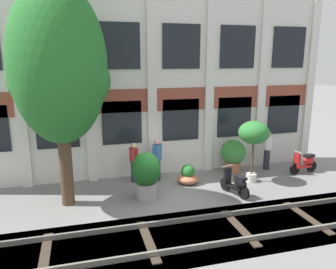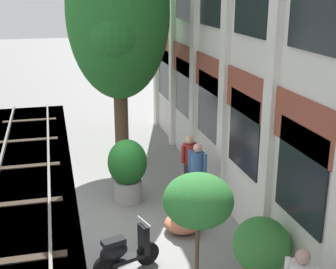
{
  "view_description": "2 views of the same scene",
  "coord_description": "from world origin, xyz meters",
  "px_view_note": "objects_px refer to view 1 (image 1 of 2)",
  "views": [
    {
      "loc": [
        -2.77,
        -10.02,
        4.71
      ],
      "look_at": [
        0.48,
        1.89,
        1.82
      ],
      "focal_mm": 35.0,
      "sensor_mm": 36.0,
      "label": 1
    },
    {
      "loc": [
        10.09,
        -1.37,
        5.3
      ],
      "look_at": [
        -1.28,
        1.48,
        1.52
      ],
      "focal_mm": 50.0,
      "sensor_mm": 36.0,
      "label": 2
    }
  ],
  "objects_px": {
    "resident_watching_tracks": "(267,149)",
    "resident_near_plants": "(157,158)",
    "potted_plant_fluted_column": "(233,154)",
    "broadleaf_tree": "(59,68)",
    "scooter_second_parked": "(236,184)",
    "resident_by_doorway": "(134,161)",
    "potted_plant_wide_bowl": "(188,176)",
    "potted_plant_glazed_jar": "(146,173)",
    "potted_plant_low_pan": "(254,135)",
    "scooter_near_curb": "(305,163)"
  },
  "relations": [
    {
      "from": "scooter_second_parked",
      "to": "resident_near_plants",
      "type": "distance_m",
      "value": 3.21
    },
    {
      "from": "potted_plant_fluted_column",
      "to": "potted_plant_wide_bowl",
      "type": "xyz_separation_m",
      "value": [
        -2.29,
        -0.81,
        -0.47
      ]
    },
    {
      "from": "broadleaf_tree",
      "to": "scooter_near_curb",
      "type": "height_order",
      "value": "broadleaf_tree"
    },
    {
      "from": "potted_plant_fluted_column",
      "to": "potted_plant_wide_bowl",
      "type": "bearing_deg",
      "value": -160.45
    },
    {
      "from": "resident_by_doorway",
      "to": "resident_near_plants",
      "type": "relative_size",
      "value": 0.94
    },
    {
      "from": "resident_by_doorway",
      "to": "resident_near_plants",
      "type": "height_order",
      "value": "resident_near_plants"
    },
    {
      "from": "scooter_near_curb",
      "to": "scooter_second_parked",
      "type": "relative_size",
      "value": 1.03
    },
    {
      "from": "potted_plant_fluted_column",
      "to": "potted_plant_glazed_jar",
      "type": "height_order",
      "value": "potted_plant_glazed_jar"
    },
    {
      "from": "scooter_second_parked",
      "to": "potted_plant_glazed_jar",
      "type": "bearing_deg",
      "value": 61.44
    },
    {
      "from": "potted_plant_fluted_column",
      "to": "resident_near_plants",
      "type": "bearing_deg",
      "value": -177.47
    },
    {
      "from": "resident_watching_tracks",
      "to": "scooter_second_parked",
      "type": "bearing_deg",
      "value": -85.96
    },
    {
      "from": "potted_plant_glazed_jar",
      "to": "resident_by_doorway",
      "type": "height_order",
      "value": "potted_plant_glazed_jar"
    },
    {
      "from": "potted_plant_glazed_jar",
      "to": "resident_watching_tracks",
      "type": "bearing_deg",
      "value": 16.06
    },
    {
      "from": "broadleaf_tree",
      "to": "scooter_second_parked",
      "type": "distance_m",
      "value": 6.96
    },
    {
      "from": "broadleaf_tree",
      "to": "potted_plant_fluted_column",
      "type": "xyz_separation_m",
      "value": [
        6.68,
        1.49,
        -3.65
      ]
    },
    {
      "from": "potted_plant_fluted_column",
      "to": "potted_plant_low_pan",
      "type": "bearing_deg",
      "value": -82.1
    },
    {
      "from": "potted_plant_glazed_jar",
      "to": "scooter_near_curb",
      "type": "xyz_separation_m",
      "value": [
        6.93,
        0.79,
        -0.46
      ]
    },
    {
      "from": "resident_watching_tracks",
      "to": "potted_plant_low_pan",
      "type": "bearing_deg",
      "value": -86.8
    },
    {
      "from": "potted_plant_glazed_jar",
      "to": "potted_plant_low_pan",
      "type": "xyz_separation_m",
      "value": [
        4.27,
        0.48,
        0.98
      ]
    },
    {
      "from": "potted_plant_fluted_column",
      "to": "resident_watching_tracks",
      "type": "relative_size",
      "value": 0.8
    },
    {
      "from": "potted_plant_glazed_jar",
      "to": "scooter_near_curb",
      "type": "bearing_deg",
      "value": 6.46
    },
    {
      "from": "broadleaf_tree",
      "to": "resident_by_doorway",
      "type": "xyz_separation_m",
      "value": [
        2.44,
        1.39,
        -3.58
      ]
    },
    {
      "from": "resident_watching_tracks",
      "to": "resident_near_plants",
      "type": "xyz_separation_m",
      "value": [
        -4.87,
        -0.03,
        -0.02
      ]
    },
    {
      "from": "broadleaf_tree",
      "to": "scooter_near_curb",
      "type": "xyz_separation_m",
      "value": [
        9.52,
        0.53,
        -3.98
      ]
    },
    {
      "from": "scooter_near_curb",
      "to": "resident_watching_tracks",
      "type": "bearing_deg",
      "value": -39.62
    },
    {
      "from": "potted_plant_wide_bowl",
      "to": "resident_by_doorway",
      "type": "distance_m",
      "value": 2.15
    },
    {
      "from": "potted_plant_fluted_column",
      "to": "potted_plant_glazed_jar",
      "type": "xyz_separation_m",
      "value": [
        -4.1,
        -1.74,
        0.14
      ]
    },
    {
      "from": "potted_plant_fluted_column",
      "to": "resident_by_doorway",
      "type": "distance_m",
      "value": 4.24
    },
    {
      "from": "scooter_second_parked",
      "to": "resident_near_plants",
      "type": "height_order",
      "value": "resident_near_plants"
    },
    {
      "from": "potted_plant_glazed_jar",
      "to": "potted_plant_fluted_column",
      "type": "bearing_deg",
      "value": 22.99
    },
    {
      "from": "potted_plant_glazed_jar",
      "to": "resident_watching_tracks",
      "type": "distance_m",
      "value": 5.87
    },
    {
      "from": "potted_plant_wide_bowl",
      "to": "potted_plant_low_pan",
      "type": "height_order",
      "value": "potted_plant_low_pan"
    },
    {
      "from": "potted_plant_low_pan",
      "to": "resident_near_plants",
      "type": "height_order",
      "value": "potted_plant_low_pan"
    },
    {
      "from": "potted_plant_low_pan",
      "to": "resident_watching_tracks",
      "type": "relative_size",
      "value": 1.41
    },
    {
      "from": "potted_plant_low_pan",
      "to": "resident_watching_tracks",
      "type": "height_order",
      "value": "potted_plant_low_pan"
    },
    {
      "from": "resident_watching_tracks",
      "to": "resident_near_plants",
      "type": "distance_m",
      "value": 4.87
    },
    {
      "from": "potted_plant_low_pan",
      "to": "resident_near_plants",
      "type": "distance_m",
      "value": 3.81
    },
    {
      "from": "potted_plant_fluted_column",
      "to": "resident_by_doorway",
      "type": "bearing_deg",
      "value": -178.73
    },
    {
      "from": "potted_plant_fluted_column",
      "to": "resident_by_doorway",
      "type": "xyz_separation_m",
      "value": [
        -4.24,
        -0.09,
        0.07
      ]
    },
    {
      "from": "scooter_second_parked",
      "to": "resident_watching_tracks",
      "type": "xyz_separation_m",
      "value": [
        2.57,
        2.22,
        0.48
      ]
    },
    {
      "from": "broadleaf_tree",
      "to": "potted_plant_wide_bowl",
      "type": "xyz_separation_m",
      "value": [
        4.4,
        0.67,
        -4.12
      ]
    },
    {
      "from": "potted_plant_fluted_column",
      "to": "potted_plant_glazed_jar",
      "type": "distance_m",
      "value": 4.45
    },
    {
      "from": "broadleaf_tree",
      "to": "resident_watching_tracks",
      "type": "distance_m",
      "value": 9.04
    },
    {
      "from": "broadleaf_tree",
      "to": "potted_plant_wide_bowl",
      "type": "bearing_deg",
      "value": 8.71
    },
    {
      "from": "potted_plant_wide_bowl",
      "to": "scooter_second_parked",
      "type": "height_order",
      "value": "scooter_second_parked"
    },
    {
      "from": "potted_plant_wide_bowl",
      "to": "resident_watching_tracks",
      "type": "relative_size",
      "value": 0.48
    },
    {
      "from": "potted_plant_glazed_jar",
      "to": "resident_near_plants",
      "type": "xyz_separation_m",
      "value": [
        0.76,
        1.59,
        -0.01
      ]
    },
    {
      "from": "resident_by_doorway",
      "to": "resident_watching_tracks",
      "type": "relative_size",
      "value": 0.92
    },
    {
      "from": "scooter_near_curb",
      "to": "resident_watching_tracks",
      "type": "height_order",
      "value": "resident_watching_tracks"
    },
    {
      "from": "potted_plant_glazed_jar",
      "to": "potted_plant_low_pan",
      "type": "height_order",
      "value": "potted_plant_low_pan"
    }
  ]
}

